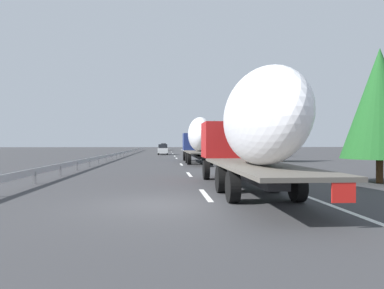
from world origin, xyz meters
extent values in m
plane|color=#38383A|center=(40.00, 0.00, 0.00)|extent=(260.00, 260.00, 0.00)
cube|color=white|center=(2.00, -1.80, 0.00)|extent=(3.20, 0.20, 0.01)
cube|color=white|center=(10.83, -1.80, 0.00)|extent=(3.20, 0.20, 0.01)
cube|color=white|center=(21.22, -1.80, 0.00)|extent=(3.20, 0.20, 0.01)
cube|color=white|center=(34.70, -1.80, 0.00)|extent=(3.20, 0.20, 0.01)
cube|color=white|center=(42.66, -1.80, 0.00)|extent=(3.20, 0.20, 0.01)
cube|color=white|center=(54.77, -1.80, 0.00)|extent=(3.20, 0.20, 0.01)
cube|color=white|center=(65.84, -1.80, 0.00)|extent=(3.20, 0.20, 0.01)
cube|color=white|center=(65.14, -1.80, 0.00)|extent=(3.20, 0.20, 0.01)
cube|color=white|center=(70.08, -1.80, 0.00)|extent=(3.20, 0.20, 0.01)
cube|color=white|center=(97.05, -1.80, 0.00)|extent=(3.20, 0.20, 0.01)
cube|color=white|center=(45.00, -5.50, 0.00)|extent=(110.00, 0.20, 0.01)
cube|color=navy|center=(28.34, -3.60, 2.15)|extent=(2.40, 2.50, 1.90)
cube|color=black|center=(29.44, -3.60, 2.65)|extent=(0.08, 2.12, 0.80)
cube|color=#262628|center=(25.22, -3.60, 0.67)|extent=(11.46, 0.70, 0.24)
cube|color=#59544C|center=(22.11, -3.60, 1.14)|extent=(10.05, 2.50, 0.12)
ellipsoid|color=white|center=(22.05, -3.60, 2.83)|extent=(6.73, 2.20, 3.25)
cube|color=red|center=(17.11, -4.29, 0.90)|extent=(0.04, 0.56, 0.56)
cylinder|color=black|center=(28.34, -2.50, 0.52)|extent=(1.04, 0.30, 1.04)
cylinder|color=black|center=(28.34, -4.70, 0.52)|extent=(1.04, 0.30, 1.04)
cylinder|color=black|center=(23.31, -2.50, 0.52)|extent=(1.04, 0.35, 1.04)
cylinder|color=black|center=(23.31, -4.70, 0.52)|extent=(1.04, 0.35, 1.04)
cylinder|color=black|center=(20.91, -2.50, 0.52)|extent=(1.04, 0.35, 1.04)
cylinder|color=black|center=(20.91, -4.70, 0.52)|extent=(1.04, 0.35, 1.04)
cube|color=#B21919|center=(7.65, -3.60, 2.15)|extent=(2.40, 2.50, 1.90)
cube|color=black|center=(8.75, -3.60, 2.65)|extent=(0.08, 2.12, 0.80)
cube|color=#262628|center=(4.54, -3.60, 0.67)|extent=(11.45, 0.70, 0.24)
cube|color=#59544C|center=(1.43, -3.60, 1.14)|extent=(10.04, 2.50, 0.12)
ellipsoid|color=white|center=(1.01, -3.60, 2.88)|extent=(7.90, 2.20, 3.35)
cube|color=red|center=(-3.56, -4.29, 0.90)|extent=(0.04, 0.56, 0.56)
cylinder|color=black|center=(7.65, -2.50, 0.52)|extent=(1.04, 0.30, 1.04)
cylinder|color=black|center=(7.65, -4.70, 0.52)|extent=(1.04, 0.30, 1.04)
cylinder|color=black|center=(2.63, -2.50, 0.52)|extent=(1.04, 0.35, 1.04)
cylinder|color=black|center=(2.63, -4.70, 0.52)|extent=(1.04, 0.35, 1.04)
cylinder|color=black|center=(0.23, -2.50, 0.52)|extent=(1.04, 0.35, 1.04)
cylinder|color=black|center=(0.23, -4.70, 0.52)|extent=(1.04, 0.35, 1.04)
cube|color=#ADB2B7|center=(80.20, 0.07, 0.74)|extent=(4.17, 1.75, 0.84)
cube|color=black|center=(79.88, 0.07, 1.48)|extent=(2.29, 1.54, 0.64)
cylinder|color=black|center=(81.49, 0.84, 0.32)|extent=(0.64, 0.22, 0.64)
cylinder|color=black|center=(81.49, -0.71, 0.32)|extent=(0.64, 0.22, 0.64)
cylinder|color=black|center=(78.90, 0.84, 0.32)|extent=(0.64, 0.22, 0.64)
cylinder|color=black|center=(78.90, -0.71, 0.32)|extent=(0.64, 0.22, 0.64)
cube|color=white|center=(49.28, 0.04, 0.74)|extent=(4.49, 1.70, 0.84)
cube|color=black|center=(48.94, 0.04, 1.48)|extent=(2.47, 1.50, 0.64)
cylinder|color=black|center=(50.67, 0.79, 0.32)|extent=(0.64, 0.22, 0.64)
cylinder|color=black|center=(50.67, -0.71, 0.32)|extent=(0.64, 0.22, 0.64)
cylinder|color=black|center=(47.89, 0.79, 0.32)|extent=(0.64, 0.22, 0.64)
cylinder|color=black|center=(47.89, -0.71, 0.32)|extent=(0.64, 0.22, 0.64)
cube|color=red|center=(93.34, -0.01, 0.74)|extent=(4.41, 1.70, 0.84)
cube|color=black|center=(93.00, -0.01, 1.56)|extent=(2.43, 1.50, 0.79)
cylinder|color=black|center=(94.70, 0.74, 0.32)|extent=(0.64, 0.22, 0.64)
cylinder|color=black|center=(94.70, -0.76, 0.32)|extent=(0.64, 0.22, 0.64)
cylinder|color=black|center=(91.97, 0.74, 0.32)|extent=(0.64, 0.22, 0.64)
cylinder|color=black|center=(91.97, -0.76, 0.32)|extent=(0.64, 0.22, 0.64)
cylinder|color=gray|center=(46.45, -6.70, 1.12)|extent=(0.10, 0.10, 2.23)
cube|color=#2D569E|center=(46.45, -6.70, 2.58)|extent=(0.06, 0.90, 0.70)
cylinder|color=#472D19|center=(72.54, -12.57, 0.81)|extent=(0.37, 0.37, 1.62)
cone|color=#286B2D|center=(72.54, -12.57, 4.55)|extent=(2.71, 2.71, 5.87)
cylinder|color=#472D19|center=(62.97, -10.91, 0.72)|extent=(0.38, 0.38, 1.44)
cone|color=#1E5B23|center=(62.97, -10.91, 4.19)|extent=(3.64, 3.64, 5.51)
cylinder|color=#472D19|center=(84.65, -10.77, 0.70)|extent=(0.32, 0.32, 1.39)
cone|color=#1E5B23|center=(84.65, -10.77, 3.77)|extent=(3.67, 3.67, 4.76)
cylinder|color=#472D19|center=(25.50, -12.78, 0.81)|extent=(0.37, 0.37, 1.63)
cone|color=#1E5B23|center=(25.50, -12.78, 3.71)|extent=(3.92, 3.92, 4.18)
cylinder|color=#472D19|center=(38.16, -12.24, 0.91)|extent=(0.25, 0.25, 1.83)
cone|color=#1E5B23|center=(38.16, -12.24, 4.82)|extent=(3.35, 3.35, 5.99)
cylinder|color=#472D19|center=(5.30, -10.85, 0.60)|extent=(0.33, 0.33, 1.21)
cone|color=#1E5B23|center=(5.30, -10.85, 3.95)|extent=(3.73, 3.73, 5.48)
cube|color=#9EA0A5|center=(43.00, 6.00, 0.60)|extent=(94.00, 0.06, 0.32)
cube|color=slate|center=(6.22, 6.00, 0.30)|extent=(0.10, 0.10, 0.60)
cube|color=slate|center=(10.30, 6.00, 0.30)|extent=(0.10, 0.10, 0.60)
cube|color=slate|center=(14.39, 6.00, 0.30)|extent=(0.10, 0.10, 0.60)
cube|color=slate|center=(18.48, 6.00, 0.30)|extent=(0.10, 0.10, 0.60)
cube|color=slate|center=(22.57, 6.00, 0.30)|extent=(0.10, 0.10, 0.60)
cube|color=slate|center=(26.65, 6.00, 0.30)|extent=(0.10, 0.10, 0.60)
cube|color=slate|center=(30.74, 6.00, 0.30)|extent=(0.10, 0.10, 0.60)
cube|color=slate|center=(34.83, 6.00, 0.30)|extent=(0.10, 0.10, 0.60)
cube|color=slate|center=(38.91, 6.00, 0.30)|extent=(0.10, 0.10, 0.60)
cube|color=slate|center=(43.00, 6.00, 0.30)|extent=(0.10, 0.10, 0.60)
cube|color=slate|center=(47.09, 6.00, 0.30)|extent=(0.10, 0.10, 0.60)
cube|color=slate|center=(51.17, 6.00, 0.30)|extent=(0.10, 0.10, 0.60)
cube|color=slate|center=(55.26, 6.00, 0.30)|extent=(0.10, 0.10, 0.60)
cube|color=slate|center=(59.35, 6.00, 0.30)|extent=(0.10, 0.10, 0.60)
cube|color=slate|center=(63.43, 6.00, 0.30)|extent=(0.10, 0.10, 0.60)
cube|color=slate|center=(67.52, 6.00, 0.30)|extent=(0.10, 0.10, 0.60)
cube|color=slate|center=(71.61, 6.00, 0.30)|extent=(0.10, 0.10, 0.60)
cube|color=slate|center=(75.70, 6.00, 0.30)|extent=(0.10, 0.10, 0.60)
cube|color=slate|center=(79.78, 6.00, 0.30)|extent=(0.10, 0.10, 0.60)
cube|color=slate|center=(83.87, 6.00, 0.30)|extent=(0.10, 0.10, 0.60)
cube|color=slate|center=(87.96, 6.00, 0.30)|extent=(0.10, 0.10, 0.60)
camera|label=1|loc=(-11.15, -0.25, 1.97)|focal=32.65mm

